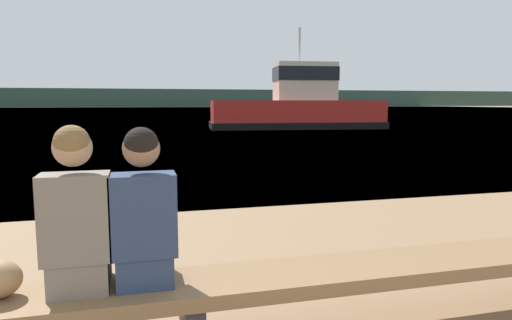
# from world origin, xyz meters

# --- Properties ---
(water_surface) EXTENTS (240.00, 240.00, 0.00)m
(water_surface) POSITION_xyz_m (0.00, 126.98, 0.00)
(water_surface) COLOR teal
(water_surface) RESTS_ON ground
(far_shoreline) EXTENTS (600.00, 12.00, 6.61)m
(far_shoreline) POSITION_xyz_m (0.00, 182.22, 3.31)
(far_shoreline) COLOR #2D3D2D
(far_shoreline) RESTS_ON ground
(bench_main) EXTENTS (6.53, 0.52, 0.47)m
(bench_main) POSITION_xyz_m (-0.41, 3.18, 0.39)
(bench_main) COLOR brown
(bench_main) RESTS_ON ground
(person_left) EXTENTS (0.38, 0.41, 0.98)m
(person_left) POSITION_xyz_m (-1.05, 3.19, 0.91)
(person_left) COLOR #70665B
(person_left) RESTS_ON bench_main
(person_right) EXTENTS (0.38, 0.40, 0.96)m
(person_right) POSITION_xyz_m (-0.68, 3.19, 0.90)
(person_right) COLOR navy
(person_right) RESTS_ON bench_main
(tugboat_red) EXTENTS (10.80, 4.59, 6.03)m
(tugboat_red) POSITION_xyz_m (8.91, 26.88, 1.24)
(tugboat_red) COLOR red
(tugboat_red) RESTS_ON water_surface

